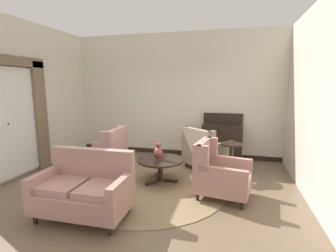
{
  "coord_description": "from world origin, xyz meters",
  "views": [
    {
      "loc": [
        1.57,
        -4.03,
        1.97
      ],
      "look_at": [
        0.3,
        0.72,
        1.13
      ],
      "focal_mm": 26.3,
      "sensor_mm": 36.0,
      "label": 1
    }
  ],
  "objects": [
    {
      "name": "wall_back",
      "position": [
        0.0,
        2.62,
        1.67
      ],
      "size": [
        5.92,
        0.08,
        3.34
      ],
      "primitive_type": "cube",
      "color": "silver",
      "rests_on": "ground"
    },
    {
      "name": "armchair_beside_settee",
      "position": [
        -1.05,
        0.57,
        0.44
      ],
      "size": [
        0.89,
        0.86,
        1.06
      ],
      "rotation": [
        0.0,
        0.0,
        4.75
      ],
      "color": "tan",
      "rests_on": "ground"
    },
    {
      "name": "area_rug",
      "position": [
        0.0,
        0.3,
        0.01
      ],
      "size": [
        3.1,
        3.1,
        0.01
      ],
      "primitive_type": "cylinder",
      "color": "#847051",
      "rests_on": "ground"
    },
    {
      "name": "wall_right",
      "position": [
        2.88,
        0.78,
        1.67
      ],
      "size": [
        0.08,
        3.66,
        3.34
      ],
      "primitive_type": "cube",
      "color": "silver",
      "rests_on": "ground"
    },
    {
      "name": "wall_left",
      "position": [
        -2.88,
        0.78,
        1.67
      ],
      "size": [
        0.08,
        3.66,
        3.34
      ],
      "primitive_type": "cube",
      "color": "silver",
      "rests_on": "ground"
    },
    {
      "name": "sideboard",
      "position": [
        1.31,
        2.32,
        0.54
      ],
      "size": [
        1.01,
        0.43,
        1.22
      ],
      "color": "black",
      "rests_on": "ground"
    },
    {
      "name": "ground",
      "position": [
        0.0,
        0.0,
        0.0
      ],
      "size": [
        8.06,
        8.06,
        0.0
      ],
      "primitive_type": "plane",
      "color": "brown"
    },
    {
      "name": "baseboard_back",
      "position": [
        0.0,
        2.56,
        0.06
      ],
      "size": [
        5.76,
        0.03,
        0.12
      ],
      "primitive_type": "cube",
      "color": "black",
      "rests_on": "ground"
    },
    {
      "name": "armchair_back_corner",
      "position": [
        0.97,
        1.54,
        0.43
      ],
      "size": [
        1.19,
        1.19,
        0.99
      ],
      "rotation": [
        0.0,
        0.0,
        2.46
      ],
      "color": "gray",
      "rests_on": "ground"
    },
    {
      "name": "side_table",
      "position": [
        1.56,
        1.24,
        0.43
      ],
      "size": [
        0.46,
        0.46,
        0.73
      ],
      "color": "black",
      "rests_on": "ground"
    },
    {
      "name": "armchair_far_left",
      "position": [
        1.36,
        0.16,
        0.42
      ],
      "size": [
        1.0,
        0.89,
        0.99
      ],
      "rotation": [
        0.0,
        0.0,
        7.71
      ],
      "color": "tan",
      "rests_on": "ground"
    },
    {
      "name": "settee",
      "position": [
        -0.53,
        -1.01,
        0.41
      ],
      "size": [
        1.39,
        0.82,
        0.98
      ],
      "rotation": [
        0.0,
        0.0,
        0.03
      ],
      "color": "tan",
      "rests_on": "ground"
    },
    {
      "name": "coffee_table",
      "position": [
        0.18,
        0.54,
        0.4
      ],
      "size": [
        0.94,
        0.94,
        0.48
      ],
      "color": "black",
      "rests_on": "ground"
    },
    {
      "name": "porcelain_vase",
      "position": [
        0.15,
        0.52,
        0.63
      ],
      "size": [
        0.18,
        0.18,
        0.33
      ],
      "color": "brown",
      "rests_on": "coffee_table"
    },
    {
      "name": "window_with_curtains",
      "position": [
        -2.78,
        -0.16,
        1.35
      ],
      "size": [
        0.12,
        2.0,
        2.53
      ],
      "color": "silver"
    }
  ]
}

